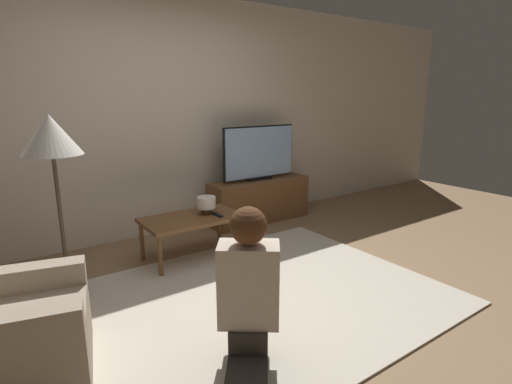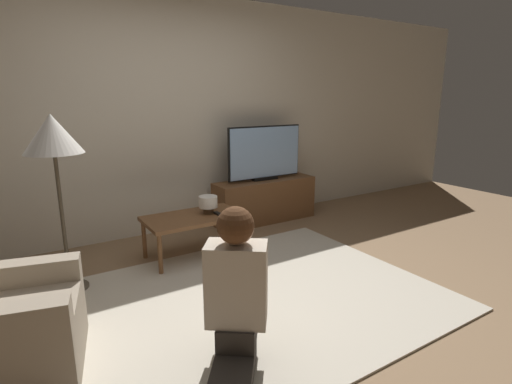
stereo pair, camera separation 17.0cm
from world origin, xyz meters
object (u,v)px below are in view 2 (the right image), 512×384
Objects in this scene: tv at (265,153)px; coffee_table at (194,220)px; floor_lamp at (53,142)px; person_kneeling at (236,287)px; table_lamp at (208,203)px.

tv is 1.08× the size of coffee_table.
tv is 2.46m from floor_lamp.
person_kneeling reaches higher than table_lamp.
coffee_table is 0.98× the size of person_kneeling.
tv reaches higher than table_lamp.
person_kneeling reaches higher than coffee_table.
table_lamp is at bearing -150.99° from tv.
person_kneeling is at bearing -110.62° from table_lamp.
tv is at bearing 25.97° from coffee_table.
floor_lamp is (-2.34, -0.69, 0.34)m from tv.
tv is 1.06× the size of person_kneeling.
person_kneeling is 1.73m from table_lamp.
tv is at bearing -89.96° from person_kneeling.
tv reaches higher than coffee_table.
table_lamp is (0.61, 1.62, 0.02)m from person_kneeling.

